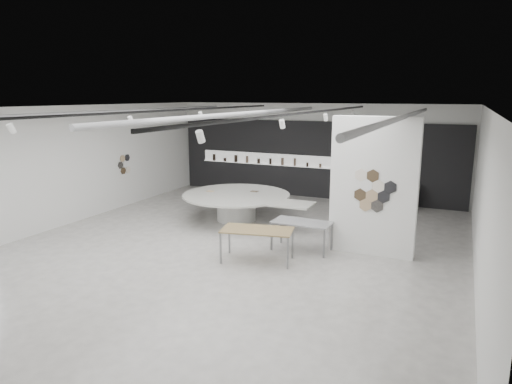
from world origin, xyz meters
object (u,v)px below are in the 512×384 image
at_px(sample_table_wood, 257,232).
at_px(kitchen_counter, 397,196).
at_px(sample_table_stone, 302,224).
at_px(partition_column, 374,187).
at_px(display_island, 238,203).

bearing_deg(sample_table_wood, kitchen_counter, 71.58).
bearing_deg(sample_table_stone, kitchen_counter, 74.59).
xyz_separation_m(sample_table_wood, kitchen_counter, (2.43, 7.29, -0.33)).
relative_size(partition_column, display_island, 0.79).
bearing_deg(partition_column, display_island, 162.79).
height_order(display_island, kitchen_counter, kitchen_counter).
bearing_deg(partition_column, sample_table_wood, -144.77).
bearing_deg(sample_table_wood, partition_column, 35.23).
relative_size(partition_column, kitchen_counter, 2.30).
bearing_deg(sample_table_stone, sample_table_wood, -121.57).
distance_m(sample_table_wood, kitchen_counter, 7.69).
distance_m(display_island, kitchen_counter, 6.13).
distance_m(partition_column, sample_table_stone, 2.11).
bearing_deg(partition_column, sample_table_stone, -163.05).
distance_m(display_island, sample_table_stone, 3.51).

